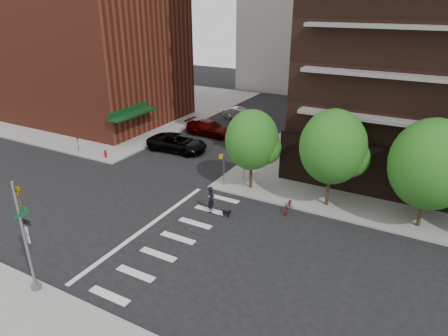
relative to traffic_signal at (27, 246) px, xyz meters
The scene contains 17 objects.
ground 7.98m from the traffic_signal, 86.42° to the left, with size 120.00×120.00×0.00m, color black.
sidewalk_nw 39.31m from the traffic_signal, 127.79° to the left, with size 31.00×33.00×0.15m, color gray.
crosswalk 8.40m from the traffic_signal, 70.35° to the left, with size 3.85×13.00×0.01m.
midrise_nw 34.19m from the traffic_signal, 130.18° to the left, with size 21.40×15.50×20.00m.
tree_a 16.66m from the traffic_signal, 74.39° to the left, with size 4.00×4.00×5.90m.
tree_b 19.20m from the traffic_signal, 56.79° to the left, with size 4.50×4.50×6.65m.
tree_c 23.02m from the traffic_signal, 44.16° to the left, with size 5.00×5.00×6.80m.
traffic_signal is the anchor object (origin of this frame).
pedestrian_signal 15.69m from the traffic_signal, 79.76° to the left, with size 2.18×0.67×2.60m.
fire_hydrant 18.42m from the traffic_signal, 123.26° to the left, with size 0.24×0.24×0.73m.
parking_meter 20.49m from the traffic_signal, 131.50° to the left, with size 0.10×0.08×1.32m.
parked_car_black 21.06m from the traffic_signal, 104.96° to the left, with size 5.93×2.73×1.65m, color black.
parked_car_maroon 26.45m from the traffic_signal, 100.99° to the left, with size 5.50×2.24×1.60m, color #3D0303.
parked_car_silver 33.65m from the traffic_signal, 98.61° to the left, with size 4.28×1.49×1.41m, color silver.
scooter 16.43m from the traffic_signal, 59.27° to the left, with size 0.60×1.73×0.91m, color maroon.
dog_walker 12.07m from the traffic_signal, 72.33° to the left, with size 0.46×0.70×1.93m, color black.
dog 12.51m from the traffic_signal, 66.51° to the left, with size 0.62×0.24×0.52m.
Camera 1 is at (15.68, -17.20, 13.74)m, focal length 32.00 mm.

